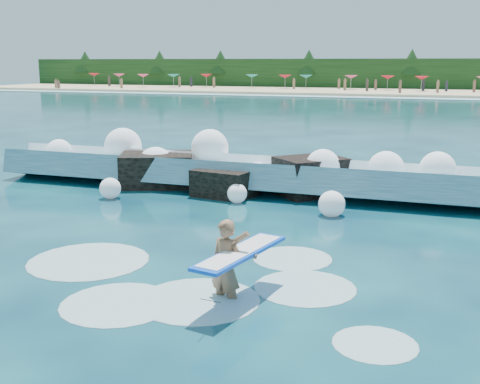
{
  "coord_description": "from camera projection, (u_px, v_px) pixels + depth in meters",
  "views": [
    {
      "loc": [
        6.62,
        -12.25,
        4.48
      ],
      "look_at": [
        1.5,
        2.0,
        1.2
      ],
      "focal_mm": 45.0,
      "sensor_mm": 36.0,
      "label": 1
    }
  ],
  "objects": [
    {
      "name": "ground",
      "position": [
        153.0,
        253.0,
        14.41
      ],
      "size": [
        200.0,
        200.0,
        0.0
      ],
      "primitive_type": "plane",
      "color": "#071F38",
      "rests_on": "ground"
    },
    {
      "name": "beach",
      "position": [
        409.0,
        92.0,
        86.1
      ],
      "size": [
        140.0,
        20.0,
        0.4
      ],
      "primitive_type": "cube",
      "color": "tan",
      "rests_on": "ground"
    },
    {
      "name": "wet_band",
      "position": [
        402.0,
        98.0,
        76.02
      ],
      "size": [
        140.0,
        5.0,
        0.08
      ],
      "primitive_type": "cube",
      "color": "silver",
      "rests_on": "ground"
    },
    {
      "name": "treeline",
      "position": [
        415.0,
        75.0,
        94.81
      ],
      "size": [
        140.0,
        4.0,
        5.0
      ],
      "primitive_type": "cube",
      "color": "black",
      "rests_on": "ground"
    },
    {
      "name": "breaking_wave",
      "position": [
        235.0,
        174.0,
        21.64
      ],
      "size": [
        18.03,
        2.81,
        1.55
      ],
      "color": "teal",
      "rests_on": "ground"
    },
    {
      "name": "rock_cluster",
      "position": [
        223.0,
        177.0,
        21.33
      ],
      "size": [
        8.64,
        3.48,
        1.51
      ],
      "color": "black",
      "rests_on": "ground"
    },
    {
      "name": "surfer_with_board",
      "position": [
        229.0,
        265.0,
        11.47
      ],
      "size": [
        1.21,
        3.03,
        1.89
      ],
      "color": "#8C5E41",
      "rests_on": "ground"
    },
    {
      "name": "wave_spray",
      "position": [
        222.0,
        161.0,
        21.58
      ],
      "size": [
        15.42,
        4.55,
        2.12
      ],
      "color": "white",
      "rests_on": "ground"
    },
    {
      "name": "surf_foam",
      "position": [
        177.0,
        281.0,
        12.55
      ],
      "size": [
        8.87,
        5.78,
        0.14
      ],
      "color": "silver",
      "rests_on": "ground"
    },
    {
      "name": "beach_umbrellas",
      "position": [
        410.0,
        78.0,
        87.71
      ],
      "size": [
        111.36,
        6.83,
        0.5
      ],
      "color": "red",
      "rests_on": "ground"
    },
    {
      "name": "beachgoers",
      "position": [
        442.0,
        87.0,
        82.57
      ],
      "size": [
        101.15,
        13.38,
        1.94
      ],
      "color": "#3F332D",
      "rests_on": "ground"
    }
  ]
}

